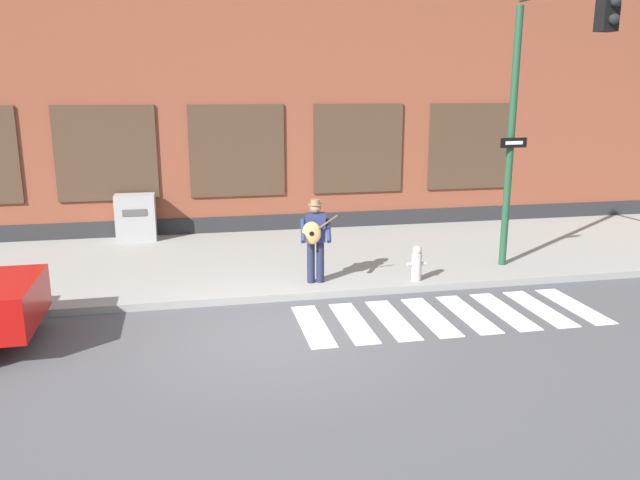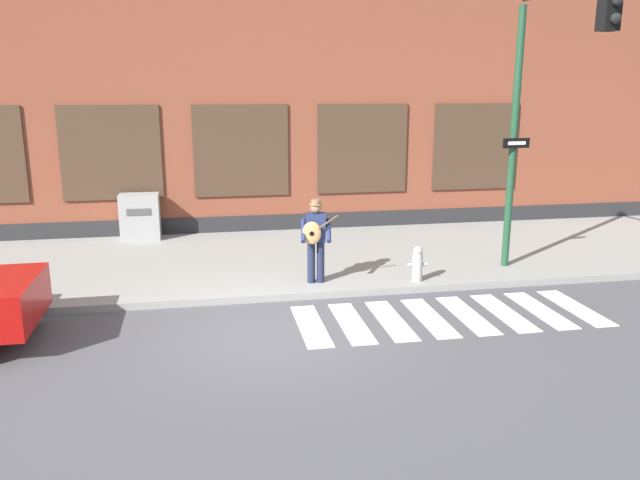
{
  "view_description": "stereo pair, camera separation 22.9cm",
  "coord_description": "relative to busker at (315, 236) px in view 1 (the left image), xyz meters",
  "views": [
    {
      "loc": [
        -1.18,
        -9.25,
        3.78
      ],
      "look_at": [
        1.12,
        1.81,
        1.06
      ],
      "focal_mm": 35.0,
      "sensor_mm": 36.0,
      "label": 1
    },
    {
      "loc": [
        -0.95,
        -9.29,
        3.78
      ],
      "look_at": [
        1.12,
        1.81,
        1.06
      ],
      "focal_mm": 35.0,
      "sensor_mm": 36.0,
      "label": 2
    }
  ],
  "objects": [
    {
      "name": "utility_box",
      "position": [
        -3.66,
        4.37,
        -0.35
      ],
      "size": [
        0.96,
        0.57,
        1.15
      ],
      "color": "#9E9E9E",
      "rests_on": "sidewalk"
    },
    {
      "name": "sidewalk",
      "position": [
        -1.08,
        2.12,
        -1.0
      ],
      "size": [
        28.0,
        5.42,
        0.14
      ],
      "color": "gray",
      "rests_on": "ground"
    },
    {
      "name": "busker",
      "position": [
        0.0,
        0.0,
        0.0
      ],
      "size": [
        0.72,
        0.59,
        1.63
      ],
      "color": "#1E233D",
      "rests_on": "sidewalk"
    },
    {
      "name": "crosswalk",
      "position": [
        1.98,
        -1.89,
        -1.06
      ],
      "size": [
        5.2,
        1.9,
        0.01
      ],
      "color": "silver",
      "rests_on": "ground"
    },
    {
      "name": "traffic_light",
      "position": [
        4.28,
        -0.52,
        2.8
      ],
      "size": [
        0.68,
        2.74,
        5.44
      ],
      "color": "#1E472D",
      "rests_on": "sidewalk"
    },
    {
      "name": "ground_plane",
      "position": [
        -1.08,
        -2.11,
        -1.06
      ],
      "size": [
        160.0,
        160.0,
        0.0
      ],
      "primitive_type": "plane",
      "color": "#4C4C51"
    },
    {
      "name": "building_backdrop",
      "position": [
        -1.08,
        6.82,
        2.17
      ],
      "size": [
        28.0,
        4.06,
        6.48
      ],
      "color": "brown",
      "rests_on": "ground"
    },
    {
      "name": "fire_hydrant",
      "position": [
        1.98,
        -0.24,
        -0.58
      ],
      "size": [
        0.38,
        0.2,
        0.7
      ],
      "color": "#B2ADA8",
      "rests_on": "sidewalk"
    }
  ]
}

